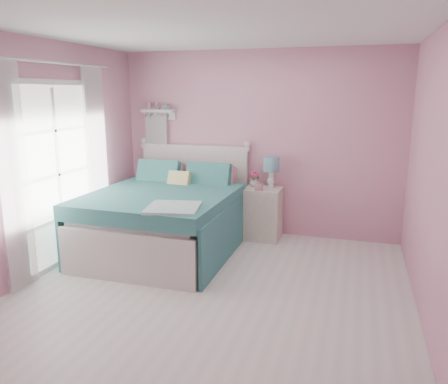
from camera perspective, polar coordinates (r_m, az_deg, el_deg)
The scene contains 13 objects.
floor at distance 4.52m, azimuth -2.30°, elevation -13.63°, with size 4.50×4.50×0.00m, color silver.
room_shell at distance 4.07m, azimuth -2.51°, elevation 6.75°, with size 4.50×4.50×4.50m.
bed at distance 5.71m, azimuth -7.52°, elevation -3.49°, with size 1.74×2.18×1.26m.
nightstand at distance 6.15m, azimuth 5.05°, elevation -2.78°, with size 0.50×0.49×0.72m.
table_lamp at distance 6.03m, azimuth 6.20°, elevation 3.35°, with size 0.22×0.22×0.44m.
vase at distance 6.13m, azimuth 3.99°, elevation 1.31°, with size 0.13×0.13×0.14m, color silver.
teacup at distance 5.93m, azimuth 4.58°, elevation 0.64°, with size 0.11×0.11×0.09m, color #D08C9B.
roses at distance 6.11m, azimuth 3.98°, elevation 2.32°, with size 0.14×0.11×0.12m.
wall_shelf at distance 6.66m, azimuth -8.54°, elevation 10.32°, with size 0.50×0.15×0.25m.
hanging_dress at distance 6.69m, azimuth -8.82°, elevation 7.45°, with size 0.34×0.03×0.72m, color white.
french_door at distance 5.45m, azimuth -20.89°, elevation 2.07°, with size 0.04×1.32×2.16m.
curtain_near at distance 4.84m, azimuth -25.87°, elevation 1.62°, with size 0.04×0.40×2.32m, color white.
curtain_far at distance 6.00m, azimuth -16.26°, elevation 4.35°, with size 0.04×0.40×2.32m, color white.
Camera 1 is at (1.36, -3.81, 2.02)m, focal length 35.00 mm.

